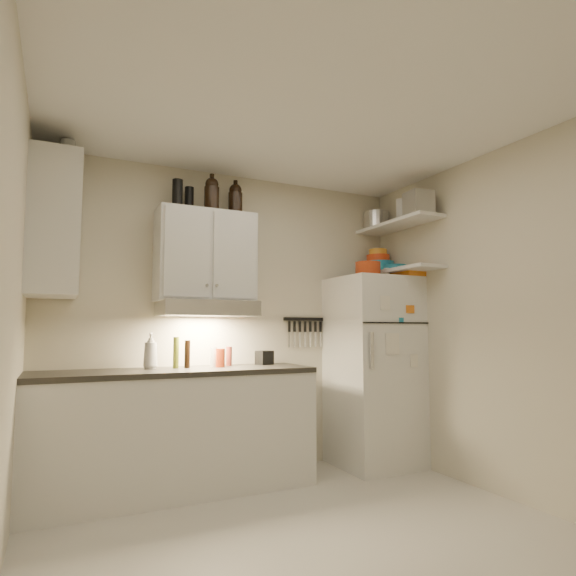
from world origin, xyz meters
name	(u,v)px	position (x,y,z in m)	size (l,w,h in m)	color
floor	(317,545)	(0.00, 0.00, -0.01)	(3.20, 3.00, 0.02)	beige
ceiling	(315,105)	(0.00, 0.00, 2.61)	(3.20, 3.00, 0.02)	white
back_wall	(232,321)	(0.00, 1.51, 1.30)	(3.20, 0.02, 2.60)	beige
left_wall	(4,312)	(-1.61, 0.00, 1.30)	(0.02, 3.00, 2.60)	beige
right_wall	(506,319)	(1.61, 0.00, 1.30)	(0.02, 3.00, 2.60)	beige
base_cabinet	(176,433)	(-0.55, 1.20, 0.44)	(2.10, 0.60, 0.88)	silver
countertop	(177,372)	(-0.55, 1.20, 0.90)	(2.10, 0.62, 0.04)	#2B2925
upper_cabinet	(206,257)	(-0.30, 1.33, 1.83)	(0.80, 0.33, 0.75)	silver
side_cabinet	(54,226)	(-1.44, 1.20, 1.95)	(0.33, 0.55, 1.00)	silver
range_hood	(207,309)	(-0.30, 1.27, 1.39)	(0.76, 0.46, 0.12)	silver
fridge	(374,370)	(1.25, 1.16, 0.85)	(0.70, 0.68, 1.70)	silver
shelf_hi	(398,225)	(1.45, 1.02, 2.20)	(0.30, 0.95, 0.03)	silver
shelf_lo	(399,271)	(1.45, 1.02, 1.76)	(0.30, 0.95, 0.03)	silver
knife_strip	(304,319)	(0.70, 1.49, 1.32)	(0.42, 0.02, 0.03)	black
dutch_oven	(368,270)	(1.14, 1.07, 1.77)	(0.23, 0.23, 0.13)	#AB3514
book_stack	(408,273)	(1.49, 0.95, 1.74)	(0.21, 0.26, 0.09)	orange
spice_jar	(387,273)	(1.34, 1.06, 1.74)	(0.05, 0.05, 0.09)	silver
stock_pot	(376,222)	(1.47, 1.39, 2.31)	(0.26, 0.26, 0.19)	silver
tin_a	(411,210)	(1.51, 0.91, 2.32)	(0.20, 0.18, 0.20)	#AAAAAD
tin_b	(419,203)	(1.41, 0.68, 2.32)	(0.20, 0.20, 0.20)	#AAAAAD
bowl_teal	(379,267)	(1.45, 1.32, 1.83)	(0.29, 0.29, 0.11)	teal
bowl_orange	(378,259)	(1.46, 1.35, 1.92)	(0.23, 0.23, 0.07)	red
bowl_yellow	(378,252)	(1.46, 1.35, 1.99)	(0.18, 0.18, 0.06)	orange
plates	(395,268)	(1.46, 1.08, 1.80)	(0.20, 0.20, 0.05)	teal
growler_a	(212,194)	(-0.27, 1.29, 2.35)	(0.12, 0.12, 0.29)	black
growler_b	(235,200)	(-0.04, 1.36, 2.34)	(0.12, 0.12, 0.29)	black
thermos_a	(189,200)	(-0.43, 1.41, 2.31)	(0.07, 0.07, 0.22)	black
thermos_b	(177,194)	(-0.54, 1.34, 2.32)	(0.08, 0.08, 0.25)	black
side_jar	(68,150)	(-1.37, 1.23, 2.52)	(0.10, 0.10, 0.14)	silver
soap_bottle	(151,348)	(-0.73, 1.31, 1.08)	(0.12, 0.12, 0.31)	silver
pepper_mill	(229,356)	(-0.08, 1.35, 1.00)	(0.05, 0.05, 0.16)	maroon
oil_bottle	(176,353)	(-0.54, 1.28, 1.04)	(0.05, 0.05, 0.24)	#5D681A
vinegar_bottle	(187,354)	(-0.46, 1.26, 1.03)	(0.05, 0.05, 0.22)	black
clear_bottle	(213,357)	(-0.22, 1.32, 1.00)	(0.05, 0.05, 0.16)	silver
red_jar	(220,358)	(-0.19, 1.24, 0.99)	(0.07, 0.07, 0.15)	#AB3514
caddy	(264,358)	(0.24, 1.36, 0.98)	(0.14, 0.10, 0.12)	black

